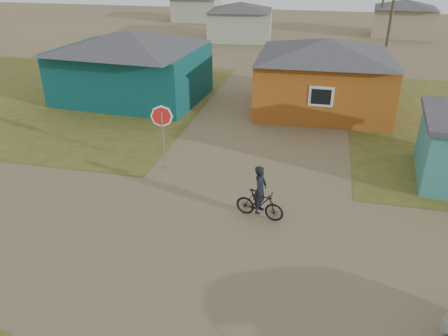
{
  "coord_description": "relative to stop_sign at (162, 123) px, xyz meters",
  "views": [
    {
      "loc": [
        2.51,
        -10.1,
        8.01
      ],
      "look_at": [
        -0.52,
        3.0,
        1.3
      ],
      "focal_mm": 35.0,
      "sensor_mm": 36.0,
      "label": 1
    }
  ],
  "objects": [
    {
      "name": "house_pale_north",
      "position": [
        -10.55,
        41.03,
        -0.21
      ],
      "size": [
        6.28,
        5.81,
        3.4
      ],
      "color": "#99A58E",
      "rests_on": "ground"
    },
    {
      "name": "utility_pole_near",
      "position": [
        9.95,
        17.03,
        2.17
      ],
      "size": [
        1.4,
        0.2,
        8.0
      ],
      "color": "#4A3F2C",
      "rests_on": "ground"
    },
    {
      "name": "house_yellow",
      "position": [
        5.95,
        9.03,
        0.04
      ],
      "size": [
        7.72,
        6.76,
        3.9
      ],
      "color": "#9D5218",
      "rests_on": "ground"
    },
    {
      "name": "cyclist",
      "position": [
        4.33,
        -2.77,
        -1.28
      ],
      "size": [
        1.73,
        0.82,
        1.89
      ],
      "color": "black",
      "rests_on": "ground"
    },
    {
      "name": "house_pale_west",
      "position": [
        -2.55,
        29.03,
        -0.11
      ],
      "size": [
        7.04,
        6.15,
        3.6
      ],
      "color": "#99A58E",
      "rests_on": "ground"
    },
    {
      "name": "stop_sign",
      "position": [
        0.0,
        0.0,
        0.0
      ],
      "size": [
        0.88,
        0.19,
        2.7
      ],
      "color": "gray",
      "rests_on": "ground"
    },
    {
      "name": "house_beige_east",
      "position": [
        13.45,
        35.03,
        -0.11
      ],
      "size": [
        6.95,
        6.05,
        3.6
      ],
      "color": "gray",
      "rests_on": "ground"
    },
    {
      "name": "grass_nw",
      "position": [
        -10.55,
        8.03,
        -1.96
      ],
      "size": [
        20.0,
        18.0,
        0.0
      ],
      "primitive_type": "cube",
      "color": "brown",
      "rests_on": "ground"
    },
    {
      "name": "house_teal",
      "position": [
        -5.05,
        8.53,
        0.09
      ],
      "size": [
        8.93,
        7.08,
        4.0
      ],
      "color": "#0B3E3E",
      "rests_on": "ground"
    },
    {
      "name": "ground",
      "position": [
        3.45,
        -4.97,
        -1.97
      ],
      "size": [
        120.0,
        120.0,
        0.0
      ],
      "primitive_type": "plane",
      "color": "olive"
    }
  ]
}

